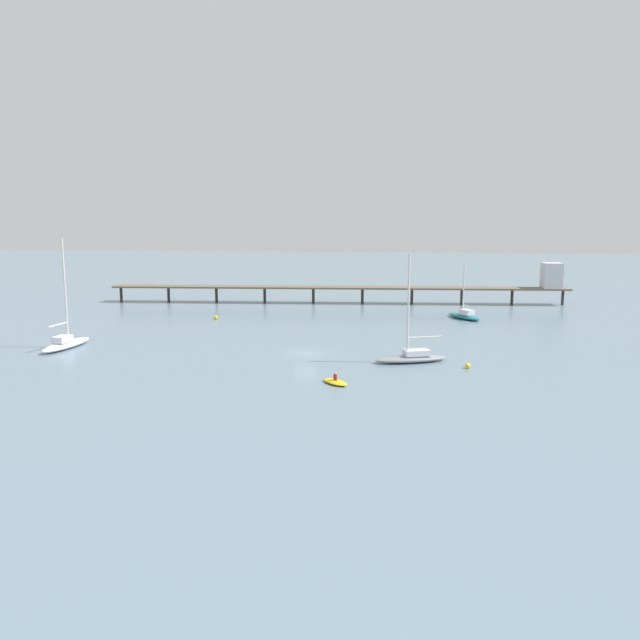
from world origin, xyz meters
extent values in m
plane|color=slate|center=(0.00, 0.00, 0.00)|extent=(400.00, 400.00, 0.00)
cube|color=brown|center=(0.00, 42.60, 2.87)|extent=(81.94, 8.70, 0.30)
cylinder|color=#38332D|center=(-39.86, 40.16, 1.36)|extent=(0.50, 0.50, 2.72)
cylinder|color=#38332D|center=(-31.00, 40.70, 1.36)|extent=(0.50, 0.50, 2.72)
cylinder|color=#38332D|center=(-22.14, 41.24, 1.36)|extent=(0.50, 0.50, 2.72)
cylinder|color=#38332D|center=(-13.29, 41.79, 1.36)|extent=(0.50, 0.50, 2.72)
cylinder|color=#38332D|center=(-4.43, 42.33, 1.36)|extent=(0.50, 0.50, 2.72)
cylinder|color=#38332D|center=(4.43, 42.87, 1.36)|extent=(0.50, 0.50, 2.72)
cylinder|color=#38332D|center=(13.29, 43.42, 1.36)|extent=(0.50, 0.50, 2.72)
cylinder|color=#38332D|center=(22.14, 43.96, 1.36)|extent=(0.50, 0.50, 2.72)
cylinder|color=#38332D|center=(31.00, 44.50, 1.36)|extent=(0.50, 0.50, 2.72)
cylinder|color=#38332D|center=(39.86, 45.05, 1.36)|extent=(0.50, 0.50, 2.72)
cube|color=silver|center=(37.68, 44.91, 5.25)|extent=(3.37, 3.37, 4.46)
ellipsoid|color=white|center=(-29.08, -0.26, 0.43)|extent=(3.32, 8.95, 0.86)
cube|color=silver|center=(-29.18, -0.96, 1.25)|extent=(1.81, 2.42, 0.77)
cylinder|color=silver|center=(-29.02, 0.17, 7.03)|extent=(0.22, 0.22, 12.33)
cylinder|color=silver|center=(-29.26, -1.57, 3.08)|extent=(0.65, 3.50, 0.18)
ellipsoid|color=gray|center=(12.07, -2.92, 0.37)|extent=(8.44, 4.70, 0.74)
cube|color=silver|center=(12.69, -2.71, 1.06)|extent=(3.13, 2.35, 0.64)
cylinder|color=silver|center=(11.68, -3.05, 6.28)|extent=(0.22, 0.22, 11.08)
cylinder|color=silver|center=(13.56, -2.42, 2.73)|extent=(3.82, 1.43, 0.17)
ellipsoid|color=#1E727A|center=(20.92, 27.57, 0.36)|extent=(5.70, 6.99, 0.72)
cube|color=silver|center=(21.24, 27.11, 1.10)|extent=(2.41, 2.59, 0.77)
cylinder|color=silver|center=(20.72, 27.86, 4.66)|extent=(0.20, 0.20, 7.89)
cylinder|color=silver|center=(21.62, 26.55, 2.14)|extent=(1.93, 2.72, 0.16)
ellipsoid|color=yellow|center=(4.72, -12.83, 0.17)|extent=(3.19, 3.30, 0.35)
cylinder|color=maroon|center=(4.72, -12.83, 0.62)|extent=(0.51, 0.51, 0.55)
sphere|color=tan|center=(4.72, -12.83, 1.02)|extent=(0.24, 0.24, 0.24)
sphere|color=yellow|center=(-17.04, 22.69, 0.30)|extent=(0.60, 0.60, 0.60)
sphere|color=yellow|center=(17.95, -5.08, 0.29)|extent=(0.58, 0.58, 0.58)
camera|label=1|loc=(10.17, -72.01, 16.07)|focal=36.02mm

